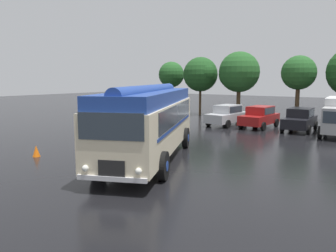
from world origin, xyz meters
TOP-DOWN VIEW (x-y plane):
  - ground_plane at (0.00, 0.00)m, footprint 120.00×120.00m
  - vintage_bus at (0.90, -0.31)m, footprint 6.30×10.22m
  - car_near_left at (-0.91, 12.24)m, footprint 2.29×4.36m
  - car_mid_left at (1.68, 12.57)m, footprint 2.18×4.31m
  - car_mid_right at (4.66, 12.60)m, footprint 2.03×4.23m
  - tree_far_left at (-10.81, 18.92)m, footprint 2.90×2.90m
  - tree_left_of_centre at (-6.43, 17.80)m, footprint 3.56×3.56m
  - tree_centre at (-2.64, 18.26)m, footprint 3.95×3.95m
  - tree_right_of_centre at (3.07, 18.60)m, footprint 3.03×3.03m
  - traffic_cone at (-3.96, -3.09)m, footprint 0.36×0.36m

SIDE VIEW (x-z plane):
  - ground_plane at x=0.00m, z-range 0.00..0.00m
  - traffic_cone at x=-3.96m, z-range 0.00..0.55m
  - car_near_left at x=-0.91m, z-range 0.02..1.68m
  - car_mid_left at x=1.68m, z-range 0.02..1.68m
  - car_mid_right at x=4.66m, z-range 0.02..1.68m
  - vintage_bus at x=0.90m, z-range 0.15..3.64m
  - tree_far_left at x=-10.81m, z-range 1.36..7.05m
  - tree_left_of_centre at x=-6.43m, z-range 1.24..7.24m
  - tree_right_of_centre at x=3.07m, z-range 1.34..7.17m
  - tree_centre at x=-2.64m, z-range 1.15..7.56m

